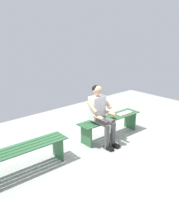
{
  "coord_description": "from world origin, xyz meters",
  "views": [
    {
      "loc": [
        3.65,
        3.39,
        2.35
      ],
      "look_at": [
        0.77,
        0.15,
        0.82
      ],
      "focal_mm": 37.38,
      "sensor_mm": 36.0,
      "label": 1
    }
  ],
  "objects_px": {
    "bench_near": "(110,122)",
    "person_seated": "(101,113)",
    "bench_far": "(22,154)",
    "apple": "(114,117)",
    "book_open": "(124,113)"
  },
  "relations": [
    {
      "from": "person_seated",
      "to": "book_open",
      "type": "xyz_separation_m",
      "value": [
        -0.84,
        -0.05,
        -0.23
      ]
    },
    {
      "from": "person_seated",
      "to": "bench_far",
      "type": "bearing_deg",
      "value": -3.27
    },
    {
      "from": "person_seated",
      "to": "book_open",
      "type": "height_order",
      "value": "person_seated"
    },
    {
      "from": "bench_far",
      "to": "bench_near",
      "type": "bearing_deg",
      "value": 180.0
    },
    {
      "from": "bench_near",
      "to": "person_seated",
      "type": "bearing_deg",
      "value": 14.32
    },
    {
      "from": "bench_near",
      "to": "book_open",
      "type": "xyz_separation_m",
      "value": [
        -0.44,
        0.05,
        0.13
      ]
    },
    {
      "from": "apple",
      "to": "book_open",
      "type": "height_order",
      "value": "apple"
    },
    {
      "from": "bench_far",
      "to": "person_seated",
      "type": "bearing_deg",
      "value": 176.73
    },
    {
      "from": "apple",
      "to": "person_seated",
      "type": "bearing_deg",
      "value": 0.94
    },
    {
      "from": "bench_far",
      "to": "book_open",
      "type": "distance_m",
      "value": 2.63
    },
    {
      "from": "bench_near",
      "to": "bench_far",
      "type": "xyz_separation_m",
      "value": [
        2.19,
        -0.0,
        0.0
      ]
    },
    {
      "from": "person_seated",
      "to": "apple",
      "type": "xyz_separation_m",
      "value": [
        -0.43,
        -0.01,
        -0.2
      ]
    },
    {
      "from": "bench_near",
      "to": "person_seated",
      "type": "xyz_separation_m",
      "value": [
        0.4,
        0.1,
        0.35
      ]
    },
    {
      "from": "bench_far",
      "to": "apple",
      "type": "xyz_separation_m",
      "value": [
        -2.22,
        0.1,
        0.15
      ]
    },
    {
      "from": "bench_near",
      "to": "person_seated",
      "type": "distance_m",
      "value": 0.54
    }
  ]
}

